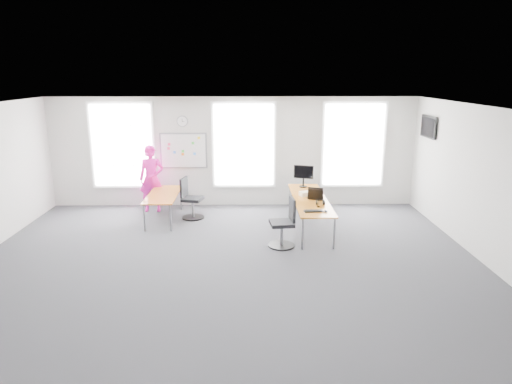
{
  "coord_description": "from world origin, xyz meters",
  "views": [
    {
      "loc": [
        0.41,
        -8.38,
        3.61
      ],
      "look_at": [
        0.58,
        1.2,
        1.1
      ],
      "focal_mm": 32.0,
      "sensor_mm": 36.0,
      "label": 1
    }
  ],
  "objects_px": {
    "desk_right": "(310,200)",
    "person": "(152,179)",
    "headphones": "(320,202)",
    "monitor": "(304,174)",
    "desk_left": "(163,196)",
    "chair_right": "(285,225)",
    "keyboard": "(314,211)",
    "chair_left": "(190,201)"
  },
  "relations": [
    {
      "from": "desk_left",
      "to": "keyboard",
      "type": "bearing_deg",
      "value": -25.8
    },
    {
      "from": "desk_right",
      "to": "chair_left",
      "type": "relative_size",
      "value": 2.8
    },
    {
      "from": "monitor",
      "to": "chair_right",
      "type": "bearing_deg",
      "value": -87.97
    },
    {
      "from": "desk_right",
      "to": "headphones",
      "type": "bearing_deg",
      "value": -73.51
    },
    {
      "from": "keyboard",
      "to": "monitor",
      "type": "distance_m",
      "value": 2.21
    },
    {
      "from": "chair_right",
      "to": "desk_right",
      "type": "bearing_deg",
      "value": 143.59
    },
    {
      "from": "person",
      "to": "headphones",
      "type": "distance_m",
      "value": 4.63
    },
    {
      "from": "desk_right",
      "to": "monitor",
      "type": "relative_size",
      "value": 5.14
    },
    {
      "from": "chair_right",
      "to": "keyboard",
      "type": "distance_m",
      "value": 0.71
    },
    {
      "from": "monitor",
      "to": "chair_left",
      "type": "bearing_deg",
      "value": -155.37
    },
    {
      "from": "person",
      "to": "monitor",
      "type": "relative_size",
      "value": 3.09
    },
    {
      "from": "person",
      "to": "keyboard",
      "type": "xyz_separation_m",
      "value": [
        3.97,
        -2.49,
        -0.16
      ]
    },
    {
      "from": "chair_left",
      "to": "headphones",
      "type": "bearing_deg",
      "value": -99.47
    },
    {
      "from": "desk_right",
      "to": "chair_left",
      "type": "height_order",
      "value": "chair_left"
    },
    {
      "from": "person",
      "to": "keyboard",
      "type": "height_order",
      "value": "person"
    },
    {
      "from": "chair_right",
      "to": "keyboard",
      "type": "relative_size",
      "value": 2.59
    },
    {
      "from": "chair_left",
      "to": "monitor",
      "type": "relative_size",
      "value": 1.83
    },
    {
      "from": "headphones",
      "to": "monitor",
      "type": "height_order",
      "value": "monitor"
    },
    {
      "from": "person",
      "to": "headphones",
      "type": "relative_size",
      "value": 8.92
    },
    {
      "from": "chair_left",
      "to": "headphones",
      "type": "xyz_separation_m",
      "value": [
        3.1,
        -1.31,
        0.31
      ]
    },
    {
      "from": "desk_right",
      "to": "desk_left",
      "type": "bearing_deg",
      "value": 169.68
    },
    {
      "from": "desk_right",
      "to": "desk_left",
      "type": "distance_m",
      "value": 3.66
    },
    {
      "from": "desk_left",
      "to": "chair_right",
      "type": "relative_size",
      "value": 1.72
    },
    {
      "from": "desk_right",
      "to": "person",
      "type": "bearing_deg",
      "value": 160.46
    },
    {
      "from": "desk_right",
      "to": "chair_right",
      "type": "distance_m",
      "value": 1.42
    },
    {
      "from": "headphones",
      "to": "monitor",
      "type": "relative_size",
      "value": 0.35
    },
    {
      "from": "chair_left",
      "to": "headphones",
      "type": "relative_size",
      "value": 5.28
    },
    {
      "from": "chair_left",
      "to": "monitor",
      "type": "distance_m",
      "value": 3.0
    },
    {
      "from": "desk_left",
      "to": "headphones",
      "type": "xyz_separation_m",
      "value": [
        3.76,
        -1.18,
        0.16
      ]
    },
    {
      "from": "chair_right",
      "to": "person",
      "type": "height_order",
      "value": "person"
    },
    {
      "from": "monitor",
      "to": "person",
      "type": "bearing_deg",
      "value": -166.41
    },
    {
      "from": "person",
      "to": "keyboard",
      "type": "relative_size",
      "value": 4.29
    },
    {
      "from": "desk_right",
      "to": "person",
      "type": "distance_m",
      "value": 4.28
    },
    {
      "from": "chair_right",
      "to": "chair_left",
      "type": "height_order",
      "value": "chair_right"
    },
    {
      "from": "chair_left",
      "to": "keyboard",
      "type": "xyz_separation_m",
      "value": [
        2.88,
        -1.84,
        0.27
      ]
    },
    {
      "from": "keyboard",
      "to": "headphones",
      "type": "distance_m",
      "value": 0.57
    },
    {
      "from": "chair_right",
      "to": "monitor",
      "type": "distance_m",
      "value": 2.52
    },
    {
      "from": "desk_left",
      "to": "person",
      "type": "bearing_deg",
      "value": 119.25
    },
    {
      "from": "person",
      "to": "headphones",
      "type": "bearing_deg",
      "value": -28.09
    },
    {
      "from": "monitor",
      "to": "desk_right",
      "type": "bearing_deg",
      "value": -70.72
    },
    {
      "from": "chair_right",
      "to": "monitor",
      "type": "bearing_deg",
      "value": 157.33
    },
    {
      "from": "chair_right",
      "to": "chair_left",
      "type": "bearing_deg",
      "value": -138.56
    }
  ]
}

